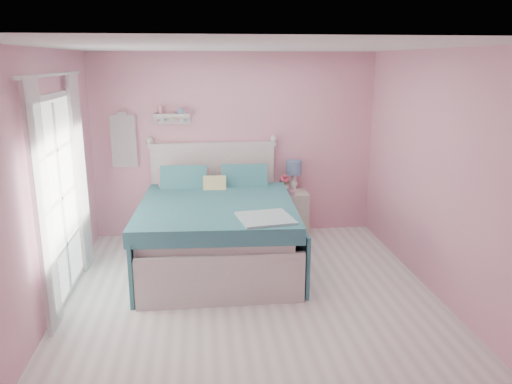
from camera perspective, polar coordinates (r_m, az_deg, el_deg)
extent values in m
plane|color=silver|center=(5.43, -0.47, -12.31)|extent=(4.50, 4.50, 0.00)
plane|color=pink|center=(7.18, -2.38, 5.34)|extent=(4.00, 0.00, 4.00)
plane|color=pink|center=(2.86, 4.27, -9.46)|extent=(4.00, 0.00, 4.00)
plane|color=pink|center=(5.18, -23.10, 0.46)|extent=(0.00, 4.50, 4.50)
plane|color=pink|center=(5.55, 20.51, 1.61)|extent=(0.00, 4.50, 4.50)
plane|color=white|center=(4.84, -0.54, 16.27)|extent=(4.50, 4.50, 0.00)
cube|color=silver|center=(6.28, -4.46, -6.06)|extent=(1.82, 2.34, 0.49)
cube|color=silver|center=(6.17, -4.52, -3.22)|extent=(1.75, 2.28, 0.16)
cube|color=silver|center=(7.24, -4.86, 0.10)|extent=(1.75, 0.07, 1.30)
cube|color=silver|center=(7.10, -4.98, 5.41)|extent=(1.81, 0.09, 0.06)
cube|color=silver|center=(5.22, -3.99, -10.10)|extent=(1.75, 0.06, 0.56)
cube|color=teal|center=(5.97, -4.50, -2.11)|extent=(1.92, 2.08, 0.18)
cube|color=pink|center=(6.88, -8.20, 1.00)|extent=(0.69, 0.31, 0.43)
cube|color=pink|center=(6.90, -1.44, 1.19)|extent=(0.69, 0.31, 0.43)
cube|color=#CCBC59|center=(6.61, -4.74, 0.53)|extent=(0.31, 0.23, 0.31)
cube|color=beige|center=(7.27, 4.02, -2.46)|extent=(0.45, 0.42, 0.65)
cube|color=silver|center=(7.02, 4.34, -1.41)|extent=(0.39, 0.02, 0.16)
sphere|color=white|center=(7.00, 4.37, -1.46)|extent=(0.03, 0.03, 0.03)
cylinder|color=white|center=(7.25, 4.32, 0.25)|extent=(0.14, 0.14, 0.02)
cylinder|color=white|center=(7.22, 4.34, 1.18)|extent=(0.07, 0.07, 0.24)
cylinder|color=#6685AB|center=(7.17, 4.37, 2.82)|extent=(0.22, 0.22, 0.20)
imported|color=silver|center=(7.14, 3.26, 0.60)|extent=(0.19, 0.19, 0.15)
imported|color=pink|center=(7.01, 4.01, 0.01)|extent=(0.13, 0.13, 0.08)
sphere|color=#E34D6F|center=(7.11, 3.28, 1.78)|extent=(0.06, 0.06, 0.06)
sphere|color=#E34D6F|center=(7.14, 3.56, 1.51)|extent=(0.06, 0.06, 0.06)
sphere|color=#E34D6F|center=(7.12, 2.94, 1.56)|extent=(0.06, 0.06, 0.06)
sphere|color=#E34D6F|center=(7.10, 3.47, 1.26)|extent=(0.06, 0.06, 0.06)
sphere|color=#E34D6F|center=(7.10, 3.06, 1.35)|extent=(0.06, 0.06, 0.06)
cube|color=silver|center=(7.03, -9.59, 8.66)|extent=(0.50, 0.14, 0.04)
cube|color=silver|center=(7.10, -9.54, 8.15)|extent=(0.50, 0.03, 0.12)
cylinder|color=#D18C99|center=(7.03, -10.85, 9.18)|extent=(0.06, 0.06, 0.10)
cube|color=#6685AB|center=(7.02, -8.62, 9.10)|extent=(0.08, 0.06, 0.07)
cube|color=white|center=(7.15, -14.89, 5.64)|extent=(0.34, 0.03, 0.72)
cube|color=silver|center=(5.43, -22.51, 10.04)|extent=(0.04, 1.32, 0.06)
cube|color=silver|center=(5.94, -20.50, -10.52)|extent=(0.04, 1.32, 0.06)
cube|color=silver|center=(5.02, -23.21, -2.94)|extent=(0.04, 0.06, 2.10)
cube|color=silver|center=(6.19, -20.00, 0.57)|extent=(0.04, 0.06, 2.10)
cube|color=white|center=(5.59, -21.46, -0.71)|extent=(0.02, 1.20, 2.04)
cube|color=white|center=(4.86, -23.17, -1.88)|extent=(0.04, 0.40, 2.32)
cube|color=white|center=(6.26, -19.43, 1.99)|extent=(0.04, 0.40, 2.32)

